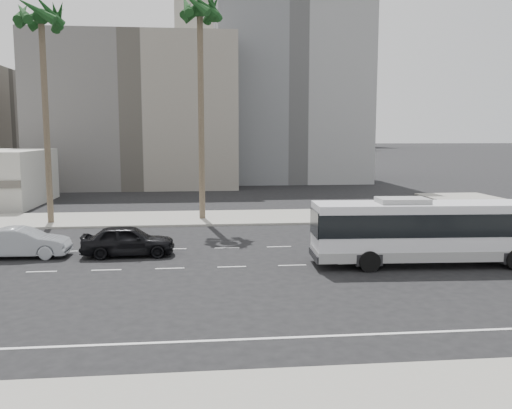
{
  "coord_description": "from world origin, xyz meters",
  "views": [
    {
      "loc": [
        -4.53,
        -25.92,
        6.46
      ],
      "look_at": [
        -1.38,
        4.0,
        2.55
      ],
      "focal_mm": 38.12,
      "sensor_mm": 36.0,
      "label": 1
    }
  ],
  "objects": [
    {
      "name": "car_b",
      "position": [
        -13.84,
        3.27,
        0.79
      ],
      "size": [
        1.75,
        4.84,
        1.59
      ],
      "primitive_type": "imported",
      "rotation": [
        0.0,
        0.0,
        1.56
      ],
      "color": "#999EA5",
      "rests_on": "ground"
    },
    {
      "name": "highrise_right",
      "position": [
        45.0,
        230.0,
        35.0
      ],
      "size": [
        26.0,
        26.0,
        70.0
      ],
      "primitive_type": "cube",
      "color": "slate",
      "rests_on": "ground"
    },
    {
      "name": "highrise_far",
      "position": [
        70.0,
        260.0,
        30.0
      ],
      "size": [
        22.0,
        22.0,
        60.0
      ],
      "primitive_type": "cube",
      "color": "slate",
      "rests_on": "ground"
    },
    {
      "name": "palm_near",
      "position": [
        -4.32,
        14.85,
        15.03
      ],
      "size": [
        4.93,
        4.93,
        16.59
      ],
      "rotation": [
        0.0,
        0.0,
        0.22
      ],
      "color": "brown",
      "rests_on": "ground"
    },
    {
      "name": "city_bus",
      "position": [
        6.87,
        -0.5,
        1.76
      ],
      "size": [
        11.79,
        3.19,
        3.35
      ],
      "rotation": [
        0.0,
        0.0,
        -0.05
      ],
      "color": "silver",
      "rests_on": "ground"
    },
    {
      "name": "midrise_beige_west",
      "position": [
        -12.0,
        45.0,
        9.0
      ],
      "size": [
        24.0,
        18.0,
        18.0
      ],
      "primitive_type": "cube",
      "color": "slate",
      "rests_on": "ground"
    },
    {
      "name": "palm_mid",
      "position": [
        -15.21,
        14.1,
        14.17
      ],
      "size": [
        5.1,
        5.1,
        15.75
      ],
      "rotation": [
        0.0,
        0.0,
        -0.17
      ],
      "color": "brown",
      "rests_on": "ground"
    },
    {
      "name": "civic_tower",
      "position": [
        -2.0,
        250.0,
        38.83
      ],
      "size": [
        42.0,
        42.0,
        129.0
      ],
      "color": "#BCB6A4",
      "rests_on": "ground"
    },
    {
      "name": "midrise_gray_center",
      "position": [
        8.0,
        52.0,
        13.0
      ],
      "size": [
        20.0,
        20.0,
        26.0
      ],
      "primitive_type": "cube",
      "color": "slate",
      "rests_on": "ground"
    },
    {
      "name": "ground",
      "position": [
        0.0,
        0.0,
        0.0
      ],
      "size": [
        700.0,
        700.0,
        0.0
      ],
      "primitive_type": "plane",
      "color": "black",
      "rests_on": "ground"
    },
    {
      "name": "car_a",
      "position": [
        -8.34,
        3.05,
        0.83
      ],
      "size": [
        2.08,
        4.93,
        1.66
      ],
      "primitive_type": "imported",
      "rotation": [
        0.0,
        0.0,
        1.59
      ],
      "color": "black",
      "rests_on": "ground"
    },
    {
      "name": "sidewalk_north",
      "position": [
        0.0,
        15.5,
        0.07
      ],
      "size": [
        120.0,
        7.0,
        0.15
      ],
      "primitive_type": "cube",
      "color": "gray",
      "rests_on": "ground"
    }
  ]
}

